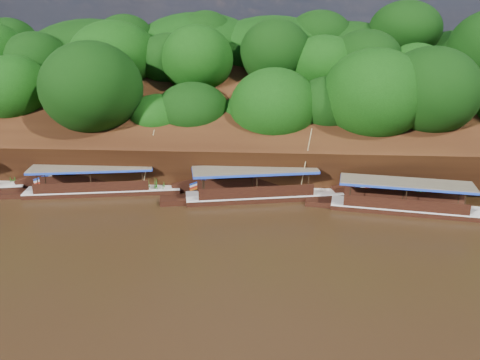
% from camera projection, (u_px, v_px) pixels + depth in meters
% --- Properties ---
extents(ground, '(160.00, 160.00, 0.00)m').
position_uv_depth(ground, '(235.00, 245.00, 28.54)').
color(ground, black).
rests_on(ground, ground).
extents(riverbank, '(120.00, 30.06, 19.40)m').
position_uv_depth(riverbank, '(252.00, 134.00, 49.50)').
color(riverbank, black).
rests_on(riverbank, ground).
extents(boat_0, '(13.93, 4.08, 5.18)m').
position_uv_depth(boat_0, '(425.00, 206.00, 33.33)').
color(boat_0, black).
rests_on(boat_0, ground).
extents(boat_1, '(14.42, 4.90, 6.08)m').
position_uv_depth(boat_1, '(274.00, 191.00, 36.23)').
color(boat_1, black).
rests_on(boat_1, ground).
extents(boat_2, '(14.47, 4.38, 5.45)m').
position_uv_depth(boat_2, '(113.00, 187.00, 37.43)').
color(boat_2, black).
rests_on(boat_2, ground).
extents(reeds, '(48.32, 2.62, 2.08)m').
position_uv_depth(reeds, '(206.00, 181.00, 37.57)').
color(reeds, '#206318').
rests_on(reeds, ground).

